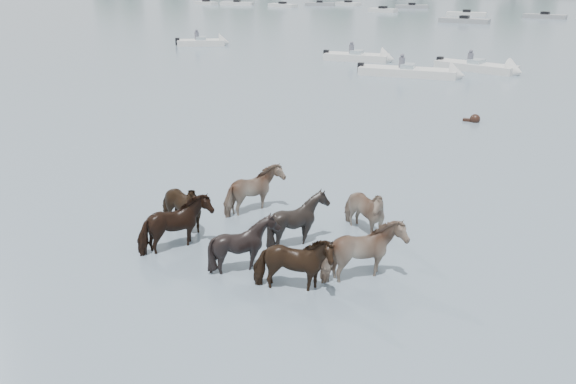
% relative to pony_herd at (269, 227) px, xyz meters
% --- Properties ---
extents(ground, '(400.00, 400.00, 0.00)m').
position_rel_pony_herd_xyz_m(ground, '(-1.26, 0.88, -0.56)').
color(ground, '#4E6070').
rests_on(ground, ground).
extents(pony_herd, '(6.90, 4.78, 1.51)m').
position_rel_pony_herd_xyz_m(pony_herd, '(0.00, 0.00, 0.00)').
color(pony_herd, black).
rests_on(pony_herd, ground).
extents(swimming_pony, '(0.72, 0.44, 0.44)m').
position_rel_pony_herd_xyz_m(swimming_pony, '(2.45, 14.84, -0.45)').
color(swimming_pony, black).
rests_on(swimming_pony, ground).
extents(motorboat_a, '(5.18, 2.08, 1.92)m').
position_rel_pony_herd_xyz_m(motorboat_a, '(-7.22, 29.87, -0.33)').
color(motorboat_a, silver).
rests_on(motorboat_a, ground).
extents(motorboat_b, '(6.55, 2.17, 1.92)m').
position_rel_pony_herd_xyz_m(motorboat_b, '(-2.24, 25.11, -0.33)').
color(motorboat_b, silver).
rests_on(motorboat_b, ground).
extents(motorboat_c, '(5.79, 3.12, 1.92)m').
position_rel_pony_herd_xyz_m(motorboat_c, '(1.16, 28.60, -0.33)').
color(motorboat_c, silver).
rests_on(motorboat_c, ground).
extents(motorboat_f, '(4.56, 3.67, 1.92)m').
position_rel_pony_herd_xyz_m(motorboat_f, '(-22.13, 32.91, -0.33)').
color(motorboat_f, silver).
rests_on(motorboat_f, ground).
extents(distant_flotilla, '(105.21, 28.72, 0.93)m').
position_rel_pony_herd_xyz_m(distant_flotilla, '(-2.36, 78.84, -0.30)').
color(distant_flotilla, silver).
rests_on(distant_flotilla, ground).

